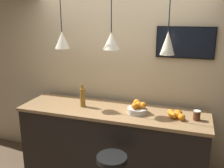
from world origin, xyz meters
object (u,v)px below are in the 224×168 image
(juice_bottle, at_px, (83,97))
(spread_jar, at_px, (197,115))
(mounted_tv, at_px, (185,43))
(fruit_bowl, at_px, (138,108))

(juice_bottle, relative_size, spread_jar, 2.63)
(juice_bottle, xyz_separation_m, mounted_tv, (1.26, 0.42, 0.73))
(juice_bottle, bearing_deg, mounted_tv, 18.58)
(fruit_bowl, distance_m, mounted_tv, 1.04)
(juice_bottle, bearing_deg, fruit_bowl, 0.23)
(fruit_bowl, relative_size, mounted_tv, 0.35)
(juice_bottle, height_order, spread_jar, juice_bottle)
(fruit_bowl, bearing_deg, spread_jar, -0.25)
(juice_bottle, distance_m, mounted_tv, 1.52)
(mounted_tv, bearing_deg, spread_jar, -63.47)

